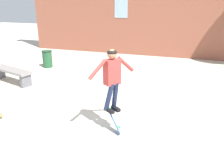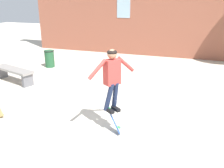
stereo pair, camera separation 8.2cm
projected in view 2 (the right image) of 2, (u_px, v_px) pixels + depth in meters
ground_plane at (106, 132)px, 5.80m from camera, size 40.00×40.00×0.00m
building_backdrop at (164, 6)px, 12.33m from camera, size 14.98×0.52×5.98m
park_bench at (14, 72)px, 9.07m from camera, size 1.89×0.99×0.51m
trash_bin at (49, 58)px, 11.00m from camera, size 0.45×0.45×0.74m
skater at (112, 75)px, 5.50m from camera, size 0.79×1.01×1.44m
skateboard_flipping at (113, 119)px, 5.79m from camera, size 0.49×0.46×0.68m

